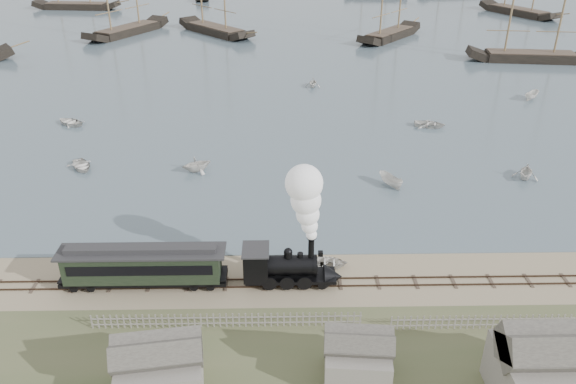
{
  "coord_description": "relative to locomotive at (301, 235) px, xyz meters",
  "views": [
    {
      "loc": [
        -2.78,
        -37.91,
        26.83
      ],
      "look_at": [
        -1.96,
        6.94,
        3.5
      ],
      "focal_mm": 35.0,
      "sensor_mm": 36.0,
      "label": 1
    }
  ],
  "objects": [
    {
      "name": "rail_track",
      "position": [
        1.12,
        0.0,
        -4.42
      ],
      "size": [
        120.0,
        1.8,
        0.16
      ],
      "color": "#38291E",
      "rests_on": "ground"
    },
    {
      "name": "picket_fence_west",
      "position": [
        -5.38,
        -5.0,
        -4.46
      ],
      "size": [
        19.0,
        0.1,
        1.2
      ],
      "primitive_type": null,
      "color": "gray",
      "rests_on": "ground"
    },
    {
      "name": "locomotive",
      "position": [
        0.0,
        0.0,
        0.0
      ],
      "size": [
        7.77,
        2.9,
        9.68
      ],
      "color": "black",
      "rests_on": "ground"
    },
    {
      "name": "shed_mid",
      "position": [
        3.12,
        -10.0,
        -4.46
      ],
      "size": [
        4.0,
        3.5,
        3.6
      ],
      "primitive_type": null,
      "color": "gray",
      "rests_on": "ground"
    },
    {
      "name": "picket_fence_east",
      "position": [
        13.62,
        -5.5,
        -4.46
      ],
      "size": [
        15.0,
        0.1,
        1.2
      ],
      "primitive_type": null,
      "color": "gray",
      "rests_on": "ground"
    },
    {
      "name": "rowboat_4",
      "position": [
        25.07,
        18.31,
        -3.57
      ],
      "size": [
        4.05,
        3.85,
        1.67
      ],
      "primitive_type": "imported",
      "rotation": [
        0.0,
        0.0,
        5.83
      ],
      "color": "silver",
      "rests_on": "harbor_water"
    },
    {
      "name": "beached_dinghy",
      "position": [
        2.27,
        2.29,
        -4.11
      ],
      "size": [
        2.64,
        3.54,
        0.7
      ],
      "primitive_type": "imported",
      "rotation": [
        0.0,
        0.0,
        1.5
      ],
      "color": "silver",
      "rests_on": "ground"
    },
    {
      "name": "rowboat_1",
      "position": [
        -10.77,
        20.79,
        -3.52
      ],
      "size": [
        4.11,
        4.31,
        1.76
      ],
      "primitive_type": "imported",
      "rotation": [
        0.0,
        0.0,
        2.05
      ],
      "color": "silver",
      "rests_on": "harbor_water"
    },
    {
      "name": "rowboat_5",
      "position": [
        36.65,
        45.29,
        -3.76
      ],
      "size": [
        3.17,
        3.35,
        1.3
      ],
      "primitive_type": "imported",
      "rotation": [
        0.0,
        0.0,
        2.3
      ],
      "color": "silver",
      "rests_on": "harbor_water"
    },
    {
      "name": "rowboat_3",
      "position": [
        18.47,
        34.0,
        -3.98
      ],
      "size": [
        3.89,
        4.71,
        0.85
      ],
      "primitive_type": "imported",
      "rotation": [
        0.0,
        0.0,
        1.3
      ],
      "color": "silver",
      "rests_on": "harbor_water"
    },
    {
      "name": "rowboat_0",
      "position": [
        -23.79,
        21.63,
        -4.0
      ],
      "size": [
        4.71,
        4.35,
        0.8
      ],
      "primitive_type": "imported",
      "rotation": [
        0.0,
        0.0,
        0.55
      ],
      "color": "silver",
      "rests_on": "harbor_water"
    },
    {
      "name": "passenger_coach",
      "position": [
        -12.19,
        0.0,
        -2.48
      ],
      "size": [
        12.8,
        2.47,
        3.11
      ],
      "color": "black",
      "rests_on": "ground"
    },
    {
      "name": "schooner_4",
      "position": [
        45.72,
        68.09,
        5.6
      ],
      "size": [
        23.62,
        8.21,
        20.0
      ],
      "primitive_type": null,
      "rotation": [
        0.0,
        0.0,
        -0.13
      ],
      "color": "black",
      "rests_on": "harbor_water"
    },
    {
      "name": "ground",
      "position": [
        1.12,
        2.0,
        -4.46
      ],
      "size": [
        600.0,
        600.0,
        0.0
      ],
      "primitive_type": "plane",
      "color": "tan",
      "rests_on": "ground"
    },
    {
      "name": "rowboat_6",
      "position": [
        -29.7,
        35.82,
        -3.99
      ],
      "size": [
        4.55,
        4.9,
        0.83
      ],
      "primitive_type": "imported",
      "rotation": [
        0.0,
        0.0,
        4.14
      ],
      "color": "silver",
      "rests_on": "harbor_water"
    },
    {
      "name": "rowboat_7",
      "position": [
        3.98,
        52.36,
        -3.66
      ],
      "size": [
        3.28,
        2.98,
        1.49
      ],
      "primitive_type": "imported",
      "rotation": [
        0.0,
        0.0,
        6.08
      ],
      "color": "silver",
      "rests_on": "harbor_water"
    },
    {
      "name": "rowboat_2",
      "position": [
        10.07,
        16.7,
        -3.77
      ],
      "size": [
        3.4,
        2.82,
        1.26
      ],
      "primitive_type": "imported",
      "rotation": [
        0.0,
        0.0,
        3.72
      ],
      "color": "silver",
      "rests_on": "harbor_water"
    }
  ]
}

